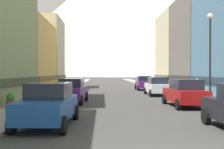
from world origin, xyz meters
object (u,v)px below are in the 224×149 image
potted_plant_1 (10,100)px  car_left_0 (49,104)px  car_right_1 (185,93)px  streetlamp_right (210,45)px  car_left_1 (71,91)px  car_right_2 (157,86)px  car_right_3 (144,83)px  pedestrian_0 (197,89)px

potted_plant_1 → car_left_0: bearing=-57.5°
car_right_1 → streetlamp_right: bearing=-9.3°
car_left_1 → car_right_2: same height
car_left_0 → car_left_1: (0.00, 8.77, 0.00)m
car_left_0 → car_right_3: 24.94m
pedestrian_0 → streetlamp_right: 5.96m
streetlamp_right → car_right_1: bearing=170.7°
car_right_2 → pedestrian_0: size_ratio=2.78×
car_left_0 → potted_plant_1: bearing=122.5°
pedestrian_0 → car_right_2: bearing=120.1°
potted_plant_1 → car_left_1: bearing=49.5°
car_left_1 → car_right_3: same height
car_left_1 → streetlamp_right: size_ratio=0.77×
streetlamp_right → car_right_3: bearing=95.0°
potted_plant_1 → pedestrian_0: (13.25, 5.89, 0.30)m
car_right_2 → potted_plant_1: (-10.80, -10.12, -0.33)m
car_right_1 → potted_plant_1: 10.87m
car_right_3 → streetlamp_right: streetlamp_right is taller
car_left_0 → pedestrian_0: car_left_0 is taller
car_right_2 → streetlamp_right: (1.55, -9.23, 3.09)m
car_left_1 → car_left_0: bearing=-90.0°
car_right_1 → pedestrian_0: car_right_1 is taller
potted_plant_1 → car_right_3: bearing=60.0°
potted_plant_1 → car_right_1: bearing=6.0°
car_left_1 → car_right_1: 8.04m
car_left_0 → streetlamp_right: (9.15, 5.90, 3.09)m
car_right_1 → car_right_2: bearing=90.0°
car_right_1 → streetlamp_right: (1.55, -0.25, 3.09)m
pedestrian_0 → streetlamp_right: bearing=-100.2°
pedestrian_0 → car_right_1: bearing=-117.2°
car_right_3 → potted_plant_1: 21.63m
car_left_0 → streetlamp_right: bearing=32.8°
car_right_2 → car_right_3: same height
car_left_0 → car_left_1: size_ratio=1.00×
car_right_2 → car_right_1: bearing=-90.0°
car_right_2 → pedestrian_0: 4.88m
car_left_1 → pedestrian_0: size_ratio=2.83×
car_left_1 → streetlamp_right: bearing=-17.4°
car_right_3 → potted_plant_1: car_right_3 is taller
car_left_0 → car_right_1: size_ratio=1.01×
car_right_2 → pedestrian_0: bearing=-59.9°
car_right_3 → pedestrian_0: bearing=-79.2°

